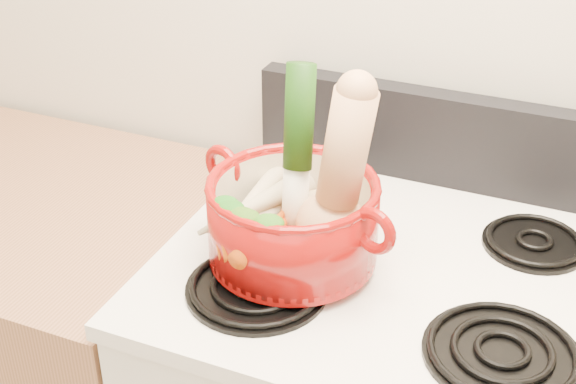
% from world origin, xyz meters
% --- Properties ---
extents(cooktop, '(0.78, 0.67, 0.03)m').
position_xyz_m(cooktop, '(0.00, 1.40, 0.93)').
color(cooktop, white).
rests_on(cooktop, stove_body).
extents(control_backsplash, '(0.76, 0.05, 0.18)m').
position_xyz_m(control_backsplash, '(0.00, 1.70, 1.04)').
color(control_backsplash, black).
rests_on(control_backsplash, cooktop).
extents(burner_front_left, '(0.22, 0.22, 0.02)m').
position_xyz_m(burner_front_left, '(-0.19, 1.24, 0.96)').
color(burner_front_left, black).
rests_on(burner_front_left, cooktop).
extents(burner_front_right, '(0.22, 0.22, 0.02)m').
position_xyz_m(burner_front_right, '(0.19, 1.24, 0.96)').
color(burner_front_right, black).
rests_on(burner_front_right, cooktop).
extents(burner_back_left, '(0.17, 0.17, 0.02)m').
position_xyz_m(burner_back_left, '(-0.19, 1.54, 0.96)').
color(burner_back_left, black).
rests_on(burner_back_left, cooktop).
extents(burner_back_right, '(0.17, 0.17, 0.02)m').
position_xyz_m(burner_back_right, '(0.19, 1.54, 0.96)').
color(burner_back_right, black).
rests_on(burner_back_right, cooktop).
extents(dutch_oven, '(0.34, 0.34, 0.13)m').
position_xyz_m(dutch_oven, '(-0.17, 1.33, 1.04)').
color(dutch_oven, maroon).
rests_on(dutch_oven, burner_front_left).
extents(pot_handle_left, '(0.08, 0.04, 0.08)m').
position_xyz_m(pot_handle_left, '(-0.31, 1.37, 1.08)').
color(pot_handle_left, maroon).
rests_on(pot_handle_left, dutch_oven).
extents(pot_handle_right, '(0.08, 0.04, 0.08)m').
position_xyz_m(pot_handle_right, '(-0.02, 1.28, 1.08)').
color(pot_handle_right, maroon).
rests_on(pot_handle_right, dutch_oven).
extents(squash, '(0.17, 0.13, 0.29)m').
position_xyz_m(squash, '(-0.10, 1.33, 1.14)').
color(squash, tan).
rests_on(squash, dutch_oven).
extents(leek, '(0.06, 0.10, 0.31)m').
position_xyz_m(leek, '(-0.17, 1.35, 1.15)').
color(leek, white).
rests_on(leek, dutch_oven).
extents(ginger, '(0.11, 0.10, 0.05)m').
position_xyz_m(ginger, '(-0.14, 1.41, 1.02)').
color(ginger, '#D4B682').
rests_on(ginger, dutch_oven).
extents(parsnip_0, '(0.07, 0.23, 0.06)m').
position_xyz_m(parsnip_0, '(-0.22, 1.35, 1.02)').
color(parsnip_0, beige).
rests_on(parsnip_0, dutch_oven).
extents(parsnip_1, '(0.15, 0.19, 0.06)m').
position_xyz_m(parsnip_1, '(-0.24, 1.37, 1.02)').
color(parsnip_1, beige).
rests_on(parsnip_1, dutch_oven).
extents(parsnip_2, '(0.08, 0.17, 0.05)m').
position_xyz_m(parsnip_2, '(-0.22, 1.37, 1.03)').
color(parsnip_2, beige).
rests_on(parsnip_2, dutch_oven).
extents(parsnip_3, '(0.14, 0.19, 0.06)m').
position_xyz_m(parsnip_3, '(-0.25, 1.33, 1.04)').
color(parsnip_3, beige).
rests_on(parsnip_3, dutch_oven).
extents(parsnip_4, '(0.07, 0.23, 0.06)m').
position_xyz_m(parsnip_4, '(-0.25, 1.37, 1.05)').
color(parsnip_4, beige).
rests_on(parsnip_4, dutch_oven).
extents(carrot_0, '(0.05, 0.16, 0.04)m').
position_xyz_m(carrot_0, '(-0.19, 1.29, 1.01)').
color(carrot_0, '#BB3C09').
rests_on(carrot_0, dutch_oven).
extents(carrot_1, '(0.13, 0.13, 0.04)m').
position_xyz_m(carrot_1, '(-0.20, 1.27, 1.02)').
color(carrot_1, '#C25A09').
rests_on(carrot_1, dutch_oven).
extents(carrot_2, '(0.08, 0.19, 0.05)m').
position_xyz_m(carrot_2, '(-0.17, 1.29, 1.03)').
color(carrot_2, '#E0540B').
rests_on(carrot_2, dutch_oven).
extents(carrot_3, '(0.13, 0.12, 0.04)m').
position_xyz_m(carrot_3, '(-0.18, 1.26, 1.03)').
color(carrot_3, '#BD4509').
rests_on(carrot_3, dutch_oven).
extents(carrot_4, '(0.05, 0.16, 0.04)m').
position_xyz_m(carrot_4, '(-0.19, 1.27, 1.04)').
color(carrot_4, '#BB4D09').
rests_on(carrot_4, dutch_oven).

